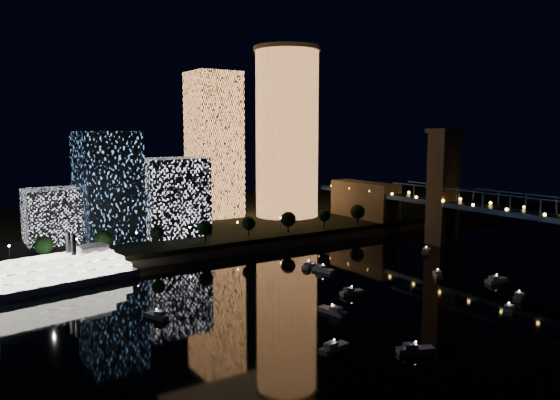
{
  "coord_description": "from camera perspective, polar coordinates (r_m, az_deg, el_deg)",
  "views": [
    {
      "loc": [
        -121.59,
        -107.99,
        49.21
      ],
      "look_at": [
        -15.76,
        55.0,
        24.32
      ],
      "focal_mm": 35.0,
      "sensor_mm": 36.0,
      "label": 1
    }
  ],
  "objects": [
    {
      "name": "ground",
      "position": [
        169.9,
        14.94,
        -9.79
      ],
      "size": [
        520.0,
        520.0,
        0.0
      ],
      "primitive_type": "plane",
      "color": "black",
      "rests_on": "ground"
    },
    {
      "name": "esplanade_trees",
      "position": [
        221.14,
        -7.08,
        -2.85
      ],
      "size": [
        166.43,
        6.9,
        8.95
      ],
      "color": "black",
      "rests_on": "far_bank"
    },
    {
      "name": "truss_bridge",
      "position": [
        219.96,
        25.8,
        -2.05
      ],
      "size": [
        13.0,
        266.0,
        50.0
      ],
      "color": "navy",
      "rests_on": "ground"
    },
    {
      "name": "tower_cylindrical",
      "position": [
        281.27,
        0.73,
        7.06
      ],
      "size": [
        34.0,
        34.0,
        85.79
      ],
      "color": "#F4954E",
      "rests_on": "far_bank"
    },
    {
      "name": "tower_rectangular",
      "position": [
        281.8,
        -6.91,
        5.72
      ],
      "size": [
        23.06,
        23.06,
        73.39
      ],
      "primitive_type": "cube",
      "color": "#F4954E",
      "rests_on": "far_bank"
    },
    {
      "name": "motorboats",
      "position": [
        170.84,
        11.31,
        -9.3
      ],
      "size": [
        125.63,
        80.74,
        2.78
      ],
      "color": "silver",
      "rests_on": "ground"
    },
    {
      "name": "riverboat",
      "position": [
        185.23,
        -23.58,
        -7.3
      ],
      "size": [
        58.85,
        20.77,
        17.4
      ],
      "color": "silver",
      "rests_on": "ground"
    },
    {
      "name": "street_lamps",
      "position": [
        223.8,
        -9.41,
        -3.15
      ],
      "size": [
        132.7,
        0.7,
        5.65
      ],
      "color": "black",
      "rests_on": "far_bank"
    },
    {
      "name": "far_bank",
      "position": [
        297.97,
        -8.49,
        -1.8
      ],
      "size": [
        420.0,
        160.0,
        5.0
      ],
      "primitive_type": "cube",
      "color": "black",
      "rests_on": "ground"
    },
    {
      "name": "midrise_blocks",
      "position": [
        232.03,
        -19.48,
        0.28
      ],
      "size": [
        103.77,
        34.96,
        43.85
      ],
      "color": "white",
      "rests_on": "far_bank"
    },
    {
      "name": "seawall",
      "position": [
        230.56,
        -0.37,
        -4.64
      ],
      "size": [
        420.0,
        6.0,
        3.0
      ],
      "primitive_type": "cube",
      "color": "#6B5E4C",
      "rests_on": "ground"
    }
  ]
}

